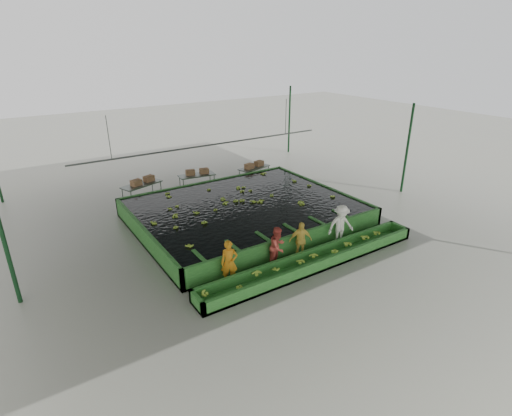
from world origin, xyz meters
TOP-DOWN VIEW (x-y plane):
  - ground at (0.00, 0.00)m, footprint 80.00×80.00m
  - shed_roof at (0.00, 0.00)m, footprint 20.00×22.00m
  - shed_posts at (0.00, 0.00)m, footprint 20.00×22.00m
  - flotation_tank at (0.00, 1.50)m, footprint 10.00×8.00m
  - tank_water at (0.00, 1.50)m, footprint 9.70×7.70m
  - sorting_trough at (0.00, -3.60)m, footprint 10.00×1.00m
  - cableway_rail at (0.00, 5.00)m, footprint 0.08×0.08m
  - rail_hanger_left at (-5.00, 5.00)m, footprint 0.04×0.04m
  - rail_hanger_right at (5.00, 5.00)m, footprint 0.04×0.04m
  - worker_a at (-3.28, -2.80)m, footprint 0.71×0.60m
  - worker_b at (-1.17, -2.80)m, footprint 0.97×0.88m
  - worker_c at (-0.07, -2.80)m, footprint 1.00×0.70m
  - worker_d at (2.10, -2.80)m, footprint 1.29×0.94m
  - packing_table_left at (-3.28, 6.70)m, footprint 2.32×1.52m
  - packing_table_mid at (-0.04, 6.69)m, footprint 2.14×1.05m
  - packing_table_right at (3.55, 6.14)m, footprint 2.18×1.26m
  - box_stack_left at (-3.17, 6.77)m, footprint 1.43×0.85m
  - box_stack_mid at (0.03, 6.76)m, footprint 1.38×0.66m
  - box_stack_right at (3.55, 6.14)m, footprint 1.43×0.69m
  - floating_bananas at (0.00, 2.30)m, footprint 9.11×6.21m
  - trough_bananas at (0.00, -3.60)m, footprint 8.97×0.60m

SIDE VIEW (x-z plane):
  - ground at x=0.00m, z-range 0.00..0.00m
  - sorting_trough at x=0.00m, z-range 0.00..0.50m
  - trough_bananas at x=0.00m, z-range 0.34..0.46m
  - flotation_tank at x=0.00m, z-range 0.00..0.90m
  - packing_table_right at x=3.55m, z-range 0.00..0.93m
  - packing_table_mid at x=-0.04m, z-range 0.00..0.94m
  - packing_table_left at x=-3.28m, z-range 0.00..0.98m
  - worker_c at x=-0.07m, z-range 0.00..1.57m
  - worker_b at x=-1.17m, z-range 0.00..1.64m
  - worker_a at x=-3.28m, z-range 0.00..1.65m
  - tank_water at x=0.00m, z-range 0.85..0.85m
  - floating_bananas at x=0.00m, z-range 0.79..0.91m
  - worker_d at x=2.10m, z-range 0.00..1.78m
  - box_stack_right at x=3.55m, z-range 0.78..1.08m
  - box_stack_mid at x=0.03m, z-range 0.79..1.08m
  - box_stack_left at x=-3.17m, z-range 0.83..1.13m
  - shed_posts at x=0.00m, z-range 0.00..5.00m
  - cableway_rail at x=0.00m, z-range -4.00..10.00m
  - rail_hanger_left at x=-5.00m, z-range 3.00..5.00m
  - rail_hanger_right at x=5.00m, z-range 3.00..5.00m
  - shed_roof at x=0.00m, z-range 4.98..5.02m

